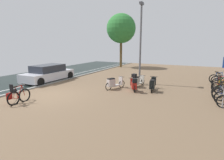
% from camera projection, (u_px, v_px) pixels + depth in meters
% --- Properties ---
extents(ground, '(21.00, 40.00, 0.13)m').
position_uv_depth(ground, '(69.00, 99.00, 10.10)').
color(ground, black).
extents(bicycle_foreground, '(0.64, 1.39, 1.10)m').
position_uv_depth(bicycle_foreground, '(18.00, 96.00, 9.28)').
color(bicycle_foreground, black).
rests_on(bicycle_foreground, ground).
extents(bicycle_rack_03, '(1.19, 0.54, 0.93)m').
position_uv_depth(bicycle_rack_03, '(223.00, 93.00, 10.06)').
color(bicycle_rack_03, black).
rests_on(bicycle_rack_03, ground).
extents(bicycle_rack_05, '(1.17, 0.77, 0.96)m').
position_uv_depth(bicycle_rack_05, '(222.00, 88.00, 11.15)').
color(bicycle_rack_05, black).
rests_on(bicycle_rack_05, ground).
extents(bicycle_rack_06, '(1.28, 0.69, 1.00)m').
position_uv_depth(bicycle_rack_06, '(222.00, 86.00, 11.65)').
color(bicycle_rack_06, black).
rests_on(bicycle_rack_06, ground).
extents(bicycle_rack_07, '(1.22, 0.80, 1.00)m').
position_uv_depth(bicycle_rack_07, '(221.00, 84.00, 12.20)').
color(bicycle_rack_07, black).
rests_on(bicycle_rack_07, ground).
extents(bicycle_rack_08, '(1.25, 0.50, 0.92)m').
position_uv_depth(bicycle_rack_08, '(222.00, 83.00, 12.71)').
color(bicycle_rack_08, black).
rests_on(bicycle_rack_08, ground).
extents(bicycle_rack_09, '(1.34, 0.50, 1.00)m').
position_uv_depth(bicycle_rack_09, '(221.00, 81.00, 13.26)').
color(bicycle_rack_09, black).
rests_on(bicycle_rack_09, ground).
extents(bicycle_rack_10, '(1.34, 0.57, 1.01)m').
position_uv_depth(bicycle_rack_10, '(218.00, 79.00, 13.86)').
color(bicycle_rack_10, black).
rests_on(bicycle_rack_10, ground).
extents(scooter_near, '(0.98, 1.60, 0.92)m').
position_uv_depth(scooter_near, '(134.00, 85.00, 11.76)').
color(scooter_near, black).
rests_on(scooter_near, ground).
extents(scooter_mid, '(0.61, 1.89, 0.85)m').
position_uv_depth(scooter_mid, '(153.00, 85.00, 11.75)').
color(scooter_mid, black).
rests_on(scooter_mid, ground).
extents(scooter_far, '(0.68, 1.62, 1.00)m').
position_uv_depth(scooter_far, '(137.00, 80.00, 12.96)').
color(scooter_far, black).
rests_on(scooter_far, ground).
extents(scooter_extra, '(0.85, 1.62, 0.81)m').
position_uv_depth(scooter_extra, '(114.00, 83.00, 12.26)').
color(scooter_extra, black).
rests_on(scooter_extra, ground).
extents(parked_car_near, '(1.96, 4.33, 1.34)m').
position_uv_depth(parked_car_near, '(48.00, 73.00, 14.88)').
color(parked_car_near, silver).
rests_on(parked_car_near, ground).
extents(lamp_post, '(0.20, 0.52, 5.93)m').
position_uv_depth(lamp_post, '(141.00, 40.00, 13.41)').
color(lamp_post, slate).
rests_on(lamp_post, ground).
extents(street_tree, '(3.73, 3.73, 6.82)m').
position_uv_depth(street_tree, '(121.00, 29.00, 23.21)').
color(street_tree, brown).
rests_on(street_tree, ground).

